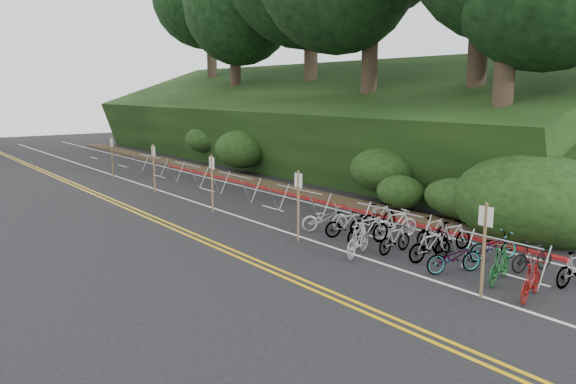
{
  "coord_description": "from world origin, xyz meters",
  "views": [
    {
      "loc": [
        -11.24,
        -9.98,
        5.2
      ],
      "look_at": [
        1.8,
        7.16,
        1.3
      ],
      "focal_mm": 35.0,
      "sensor_mm": 36.0,
      "label": 1
    }
  ],
  "objects": [
    {
      "name": "ground",
      "position": [
        0.0,
        0.0,
        0.0
      ],
      "size": [
        120.0,
        120.0,
        0.0
      ],
      "primitive_type": "plane",
      "color": "black",
      "rests_on": "ground"
    },
    {
      "name": "road_markings",
      "position": [
        0.63,
        10.1,
        0.0
      ],
      "size": [
        7.47,
        80.0,
        0.01
      ],
      "color": "gold",
      "rests_on": "ground"
    },
    {
      "name": "red_curb",
      "position": [
        5.7,
        12.0,
        0.05
      ],
      "size": [
        0.25,
        28.0,
        0.1
      ],
      "primitive_type": "cube",
      "color": "maroon",
      "rests_on": "ground"
    },
    {
      "name": "embankment",
      "position": [
        12.96,
        19.04,
        2.57
      ],
      "size": [
        14.3,
        48.14,
        9.11
      ],
      "color": "black",
      "rests_on": "ground"
    },
    {
      "name": "bike_rack_front",
      "position": [
        2.43,
        -1.61,
        0.84
      ],
      "size": [
        1.15,
        2.56,
        1.19
      ],
      "color": "#91949A",
      "rests_on": "ground"
    },
    {
      "name": "bike_racks_rest",
      "position": [
        3.0,
        13.0,
        0.85
      ],
      "size": [
        1.14,
        23.0,
        1.17
      ],
      "color": "#91949A",
      "rests_on": "ground"
    },
    {
      "name": "signpost_near",
      "position": [
        0.9,
        -2.14,
        1.42
      ],
      "size": [
        0.08,
        0.4,
        2.47
      ],
      "color": "brown",
      "rests_on": "ground"
    },
    {
      "name": "signposts_rest",
      "position": [
        0.6,
        14.0,
        1.43
      ],
      "size": [
        0.08,
        18.4,
        2.5
      ],
      "color": "brown",
      "rests_on": "ground"
    },
    {
      "name": "bike_front",
      "position": [
        0.98,
        2.4,
        0.53
      ],
      "size": [
        1.16,
        1.8,
        1.05
      ],
      "primitive_type": "imported",
      "rotation": [
        0.0,
        0.0,
        1.99
      ],
      "color": "#9E9EA3",
      "rests_on": "ground"
    },
    {
      "name": "bike_valet",
      "position": [
        2.94,
        1.16,
        0.5
      ],
      "size": [
        3.24,
        10.48,
        1.09
      ],
      "color": "maroon",
      "rests_on": "ground"
    }
  ]
}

